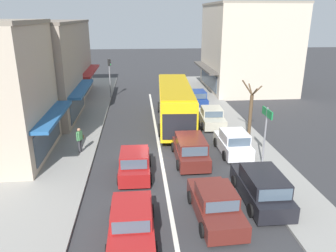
# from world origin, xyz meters

# --- Properties ---
(ground_plane) EXTENTS (140.00, 140.00, 0.00)m
(ground_plane) POSITION_xyz_m (0.00, 0.00, 0.00)
(ground_plane) COLOR #2D2D30
(lane_centre_line) EXTENTS (0.20, 28.00, 0.01)m
(lane_centre_line) POSITION_xyz_m (0.00, 4.00, 0.00)
(lane_centre_line) COLOR silver
(lane_centre_line) RESTS_ON ground
(sidewalk_left) EXTENTS (5.20, 44.00, 0.14)m
(sidewalk_left) POSITION_xyz_m (-6.80, 6.00, 0.07)
(sidewalk_left) COLOR gray
(sidewalk_left) RESTS_ON ground
(kerb_right) EXTENTS (2.80, 44.00, 0.12)m
(kerb_right) POSITION_xyz_m (6.20, 6.00, 0.06)
(kerb_right) COLOR gray
(kerb_right) RESTS_ON ground
(shopfront_mid_block) EXTENTS (8.53, 7.91, 8.05)m
(shopfront_mid_block) POSITION_xyz_m (-10.18, 9.09, 4.02)
(shopfront_mid_block) COLOR gray
(shopfront_mid_block) RESTS_ON ground
(shopfront_far_end) EXTENTS (7.65, 9.38, 8.00)m
(shopfront_far_end) POSITION_xyz_m (-10.18, 18.14, 3.99)
(shopfront_far_end) COLOR gray
(shopfront_far_end) RESTS_ON ground
(building_right_far) EXTENTS (10.01, 10.29, 9.82)m
(building_right_far) POSITION_xyz_m (11.48, 19.41, 4.90)
(building_right_far) COLOR beige
(building_right_far) RESTS_ON ground
(city_bus) EXTENTS (3.19, 10.98, 3.23)m
(city_bus) POSITION_xyz_m (1.64, 7.28, 1.88)
(city_bus) COLOR yellow
(city_bus) RESTS_ON ground
(sedan_behind_bus_mid) EXTENTS (1.91, 4.21, 1.47)m
(sedan_behind_bus_mid) POSITION_xyz_m (-1.73, -7.06, 0.66)
(sedan_behind_bus_mid) COLOR maroon
(sedan_behind_bus_mid) RESTS_ON ground
(hatchback_adjacent_lane_trail) EXTENTS (1.88, 3.73, 1.54)m
(hatchback_adjacent_lane_trail) POSITION_xyz_m (-1.62, -1.68, 0.71)
(hatchback_adjacent_lane_trail) COLOR maroon
(hatchback_adjacent_lane_trail) RESTS_ON ground
(wagon_queue_far_back) EXTENTS (1.96, 4.51, 1.58)m
(wagon_queue_far_back) POSITION_xyz_m (1.75, 0.01, 0.75)
(wagon_queue_far_back) COLOR #561E19
(wagon_queue_far_back) RESTS_ON ground
(sedan_adjacent_lane_lead) EXTENTS (2.02, 4.27, 1.47)m
(sedan_adjacent_lane_lead) POSITION_xyz_m (1.91, -6.05, 0.66)
(sedan_adjacent_lane_lead) COLOR #561E19
(sedan_adjacent_lane_lead) RESTS_ON ground
(parked_wagon_kerb_front) EXTENTS (1.97, 4.52, 1.58)m
(parked_wagon_kerb_front) POSITION_xyz_m (4.41, -4.93, 0.75)
(parked_wagon_kerb_front) COLOR black
(parked_wagon_kerb_front) RESTS_ON ground
(parked_hatchback_kerb_second) EXTENTS (1.87, 3.73, 1.54)m
(parked_hatchback_kerb_second) POSITION_xyz_m (4.68, 0.85, 0.71)
(parked_hatchback_kerb_second) COLOR silver
(parked_hatchback_kerb_second) RESTS_ON ground
(parked_sedan_kerb_third) EXTENTS (2.02, 4.26, 1.47)m
(parked_sedan_kerb_third) POSITION_xyz_m (4.55, 6.68, 0.66)
(parked_sedan_kerb_third) COLOR #B7B29E
(parked_sedan_kerb_third) RESTS_ON ground
(parked_hatchback_kerb_rear) EXTENTS (1.86, 3.72, 1.54)m
(parked_hatchback_kerb_rear) POSITION_xyz_m (4.42, 12.69, 0.71)
(parked_hatchback_kerb_rear) COLOR navy
(parked_hatchback_kerb_rear) RESTS_ON ground
(traffic_light_downstreet) EXTENTS (0.33, 0.24, 4.20)m
(traffic_light_downstreet) POSITION_xyz_m (-4.22, 16.34, 2.85)
(traffic_light_downstreet) COLOR gray
(traffic_light_downstreet) RESTS_ON ground
(directional_road_sign) EXTENTS (0.10, 1.40, 3.60)m
(directional_road_sign) POSITION_xyz_m (5.90, -1.18, 2.68)
(directional_road_sign) COLOR gray
(directional_road_sign) RESTS_ON ground
(street_tree_right) EXTENTS (1.46, 1.71, 4.35)m
(street_tree_right) POSITION_xyz_m (6.50, 3.12, 2.01)
(street_tree_right) COLOR brown
(street_tree_right) RESTS_ON ground
(pedestrian_with_handbag_near) EXTENTS (0.42, 0.65, 1.63)m
(pedestrian_with_handbag_near) POSITION_xyz_m (-5.11, 1.63, 1.07)
(pedestrian_with_handbag_near) COLOR #333338
(pedestrian_with_handbag_near) RESTS_ON sidewalk_left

